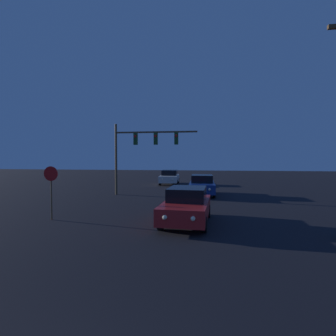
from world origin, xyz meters
The scene contains 5 objects.
car_near centered at (1.43, 10.45, 0.78)m, with size 2.16×4.51×1.57m.
car_mid centered at (2.00, 19.35, 0.78)m, with size 1.98×4.44×1.57m.
car_far centered at (-1.65, 27.38, 0.78)m, with size 2.08×4.48×1.57m.
traffic_signal_mast centered at (-2.71, 18.66, 3.87)m, with size 6.44×0.30×5.54m.
stop_sign centered at (-4.87, 10.10, 1.74)m, with size 0.68×0.07×2.51m.
Camera 1 is at (2.22, -1.15, 2.90)m, focal length 28.00 mm.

